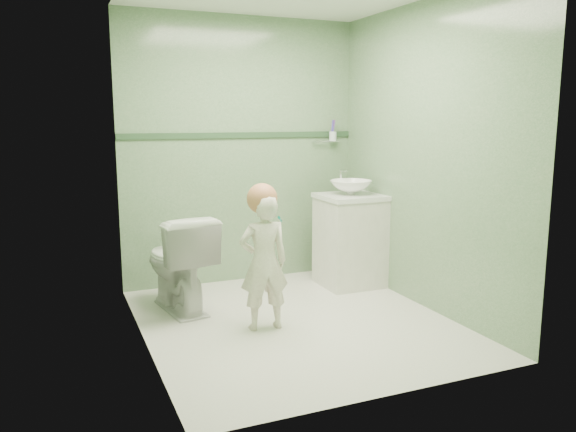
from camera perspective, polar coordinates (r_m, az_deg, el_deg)
name	(u,v)px	position (r m, az deg, el deg)	size (l,w,h in m)	color
ground	(296,322)	(4.33, 0.78, -10.55)	(2.50, 2.50, 0.00)	white
room_shell	(296,161)	(4.07, 0.82, 5.50)	(2.50, 2.54, 2.40)	#6A9267
trim_stripe	(241,135)	(5.22, -4.70, 8.08)	(2.20, 0.02, 0.05)	#2C4A2E
vanity	(350,242)	(5.18, 6.22, -2.57)	(0.52, 0.50, 0.80)	silver
counter	(351,197)	(5.11, 6.30, 1.93)	(0.54, 0.52, 0.04)	white
basin	(351,187)	(5.10, 6.32, 2.87)	(0.37, 0.37, 0.13)	white
faucet	(341,176)	(5.25, 5.35, 3.96)	(0.03, 0.13, 0.18)	silver
cup_holder	(332,136)	(5.51, 4.43, 7.99)	(0.26, 0.07, 0.21)	silver
toilet	(178,262)	(4.56, -10.95, -4.57)	(0.43, 0.76, 0.77)	white
toddler	(264,262)	(4.06, -2.43, -4.67)	(0.36, 0.24, 0.98)	beige
hair_cap	(262,199)	(4.00, -2.61, 1.75)	(0.22, 0.22, 0.22)	#BE744D
teal_toothbrush	(279,219)	(3.90, -0.91, -0.25)	(0.11, 0.13, 0.08)	#037C75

